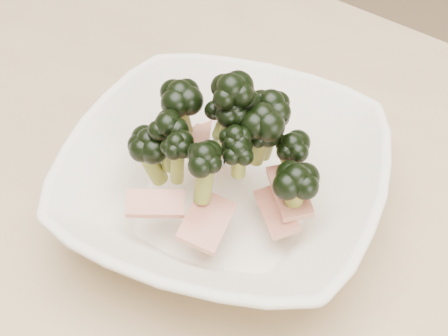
{
  "coord_description": "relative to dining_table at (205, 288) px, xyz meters",
  "views": [
    {
      "loc": [
        0.23,
        -0.26,
        1.18
      ],
      "look_at": [
        0.0,
        0.03,
        0.8
      ],
      "focal_mm": 50.0,
      "sensor_mm": 36.0,
      "label": 1
    }
  ],
  "objects": [
    {
      "name": "dining_table",
      "position": [
        0.0,
        0.0,
        0.0
      ],
      "size": [
        1.2,
        0.8,
        0.75
      ],
      "color": "tan",
      "rests_on": "ground"
    },
    {
      "name": "broccoli_dish",
      "position": [
        -0.0,
        0.03,
        0.14
      ],
      "size": [
        0.35,
        0.35,
        0.14
      ],
      "color": "beige",
      "rests_on": "dining_table"
    }
  ]
}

